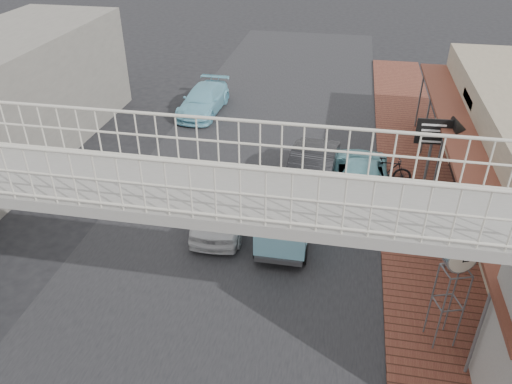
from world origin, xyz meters
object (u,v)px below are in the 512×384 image
at_px(angkot_van, 286,211).
at_px(arrow_sign, 457,134).
at_px(dark_sedan, 311,173).
at_px(angkot_curb, 360,174).
at_px(motorcycle_far, 388,171).
at_px(motorcycle_near, 408,203).
at_px(street_clock, 459,262).
at_px(white_hatchback, 223,205).
at_px(angkot_far, 203,100).

distance_m(angkot_van, arrow_sign, 6.86).
xyz_separation_m(dark_sedan, angkot_curb, (1.87, 0.46, -0.13)).
distance_m(angkot_van, motorcycle_far, 5.58).
relative_size(motorcycle_near, street_clock, 0.51).
distance_m(white_hatchback, dark_sedan, 3.93).
bearing_deg(white_hatchback, angkot_far, 107.45).
bearing_deg(dark_sedan, angkot_far, 135.70).
distance_m(motorcycle_near, street_clock, 6.39).
bearing_deg(angkot_van, street_clock, -39.43).
bearing_deg(motorcycle_near, dark_sedan, 71.80).
xyz_separation_m(angkot_curb, street_clock, (2.16, -7.52, 2.00)).
xyz_separation_m(angkot_curb, motorcycle_near, (1.74, -1.52, -0.16)).
relative_size(angkot_far, motorcycle_far, 2.51).
bearing_deg(angkot_curb, dark_sedan, 11.62).
bearing_deg(arrow_sign, white_hatchback, -161.55).
relative_size(angkot_van, street_clock, 1.18).
bearing_deg(motorcycle_far, street_clock, -171.05).
relative_size(dark_sedan, angkot_curb, 1.00).
height_order(angkot_far, arrow_sign, arrow_sign).
bearing_deg(angkot_curb, white_hatchback, 31.95).
bearing_deg(motorcycle_near, white_hatchback, 102.69).
bearing_deg(angkot_van, white_hatchback, 166.55).
bearing_deg(street_clock, angkot_van, 122.02).
bearing_deg(angkot_van, motorcycle_far, 51.04).
bearing_deg(white_hatchback, dark_sedan, 41.85).
bearing_deg(angkot_curb, arrow_sign, 175.11).
distance_m(motorcycle_far, arrow_sign, 3.06).
bearing_deg(angkot_far, angkot_van, -58.27).
bearing_deg(motorcycle_near, street_clock, -177.84).
bearing_deg(angkot_far, motorcycle_near, -36.79).
distance_m(angkot_curb, motorcycle_far, 1.24).
height_order(angkot_van, street_clock, street_clock).
xyz_separation_m(angkot_van, motorcycle_near, (4.14, 2.23, -0.62)).
distance_m(motorcycle_far, street_clock, 8.40).
bearing_deg(street_clock, angkot_far, 107.82).
distance_m(dark_sedan, angkot_van, 3.35).
relative_size(street_clock, arrow_sign, 0.95).
height_order(dark_sedan, arrow_sign, arrow_sign).
bearing_deg(motorcycle_near, arrow_sign, -48.68).
height_order(white_hatchback, angkot_van, angkot_van).
bearing_deg(angkot_far, street_clock, -51.25).
bearing_deg(angkot_far, angkot_curb, -36.38).
relative_size(dark_sedan, motorcycle_far, 2.65).
relative_size(angkot_van, motorcycle_near, 2.29).
relative_size(dark_sedan, arrow_sign, 1.49).
distance_m(dark_sedan, angkot_far, 9.49).
xyz_separation_m(angkot_curb, motorcycle_far, (1.10, 0.56, -0.02)).
bearing_deg(motorcycle_far, angkot_curb, 118.60).
height_order(white_hatchback, angkot_far, white_hatchback).
relative_size(angkot_far, motorcycle_near, 2.89).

